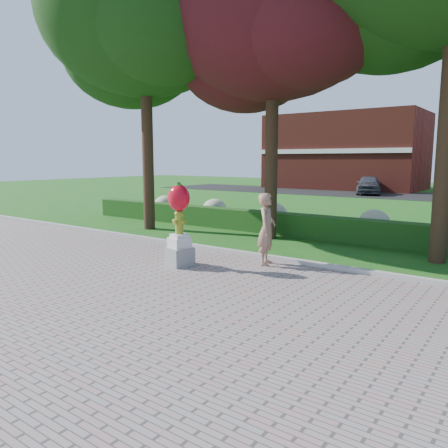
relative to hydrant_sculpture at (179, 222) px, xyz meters
The scene contains 12 objects.
ground 2.37m from the hydrant_sculpture, 29.29° to the right, with size 100.00×100.00×0.00m, color #175B16.
walkway 5.44m from the hydrant_sculpture, 70.30° to the right, with size 40.00×14.00×0.04m, color gray.
curb 2.90m from the hydrant_sculpture, 48.05° to the left, with size 40.00×0.18×0.15m, color #ADADA5.
lawn_hedge 6.30m from the hydrant_sculpture, 73.35° to the left, with size 24.00×0.70×0.80m, color #183F12.
hydrangea_row 7.41m from the hydrant_sculpture, 71.32° to the left, with size 20.10×1.10×0.99m.
street 27.08m from the hydrant_sculpture, 86.20° to the left, with size 50.00×8.00×0.02m, color black.
building_left 34.08m from the hydrant_sculpture, 103.97° to the left, with size 14.00×8.00×7.00m, color maroon.
tree_far_left 9.54m from the hydrant_sculpture, 142.48° to the left, with size 9.00×7.68×11.66m.
tree_mid_left 7.96m from the hydrant_sculpture, 93.49° to the left, with size 8.25×7.04×10.69m.
hydrant_sculpture is the anchor object (origin of this frame).
woman 2.26m from the hydrant_sculpture, 38.79° to the left, with size 0.68×0.45×1.87m, color #9F725B.
parked_car 26.98m from the hydrant_sculpture, 98.10° to the left, with size 1.80×4.48×1.53m, color #43454B.
Camera 1 is at (5.65, -7.23, 2.76)m, focal length 35.00 mm.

